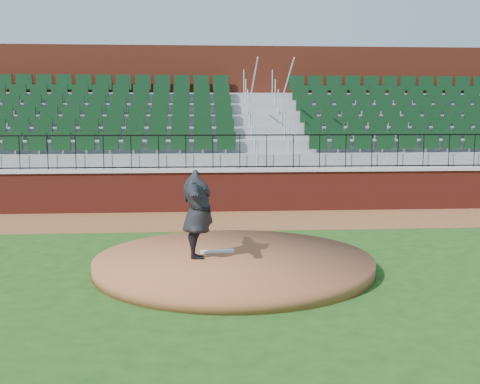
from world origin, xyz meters
name	(u,v)px	position (x,y,z in m)	size (l,w,h in m)	color
ground	(246,270)	(0.00, 0.00, 0.00)	(90.00, 90.00, 0.00)	#1D4313
warning_track	(230,220)	(0.00, 5.40, 0.01)	(34.00, 3.20, 0.01)	brown
field_wall	(227,191)	(0.00, 7.00, 0.60)	(34.00, 0.35, 1.20)	maroon
wall_cap	(226,170)	(0.00, 7.00, 1.25)	(34.00, 0.45, 0.10)	#B7B7B7
wall_railing	(226,152)	(0.00, 7.00, 1.80)	(34.00, 0.05, 1.00)	black
seating_stands	(222,132)	(0.00, 9.72, 2.30)	(34.00, 5.10, 4.60)	gray
concourse_wall	(219,118)	(0.00, 12.52, 2.75)	(34.00, 0.50, 5.50)	maroon
pitchers_mound	(234,263)	(-0.23, 0.06, 0.12)	(5.27, 5.27, 0.25)	brown
pitching_rubber	(217,251)	(-0.52, 0.45, 0.27)	(0.65, 0.16, 0.04)	white
pitcher	(198,214)	(-0.90, 0.01, 1.09)	(2.06, 0.56, 1.67)	black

